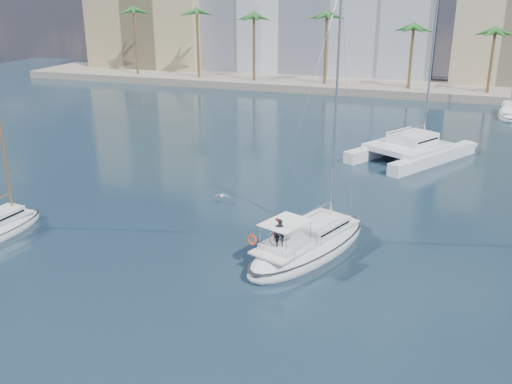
% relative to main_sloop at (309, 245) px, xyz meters
% --- Properties ---
extents(ground, '(160.00, 160.00, 0.00)m').
position_rel_main_sloop_xyz_m(ground, '(-5.34, 0.02, -0.52)').
color(ground, black).
rests_on(ground, ground).
extents(quay, '(120.00, 14.00, 1.20)m').
position_rel_main_sloop_xyz_m(quay, '(-5.34, 61.02, 0.08)').
color(quay, gray).
rests_on(quay, ground).
extents(building_tan_left, '(22.00, 14.00, 22.00)m').
position_rel_main_sloop_xyz_m(building_tan_left, '(-47.34, 69.02, 10.48)').
color(building_tan_left, tan).
rests_on(building_tan_left, ground).
extents(palm_left, '(3.60, 3.60, 12.30)m').
position_rel_main_sloop_xyz_m(palm_left, '(-39.34, 57.02, 9.76)').
color(palm_left, brown).
rests_on(palm_left, ground).
extents(palm_centre, '(3.60, 3.60, 12.30)m').
position_rel_main_sloop_xyz_m(palm_centre, '(-5.34, 57.02, 9.76)').
color(palm_centre, brown).
rests_on(palm_centre, ground).
extents(main_sloop, '(7.40, 11.68, 16.57)m').
position_rel_main_sloop_xyz_m(main_sloop, '(0.00, 0.00, 0.00)').
color(main_sloop, white).
rests_on(main_sloop, ground).
extents(catamaran, '(11.81, 13.96, 18.20)m').
position_rel_main_sloop_xyz_m(catamaran, '(4.21, 23.43, 0.64)').
color(catamaran, white).
rests_on(catamaran, ground).
extents(seagull, '(1.10, 0.47, 0.20)m').
position_rel_main_sloop_xyz_m(seagull, '(-8.25, 6.04, 0.18)').
color(seagull, silver).
rests_on(seagull, ground).
extents(moored_yacht_a, '(3.37, 9.52, 11.90)m').
position_rel_main_sloop_xyz_m(moored_yacht_a, '(14.66, 47.02, -0.52)').
color(moored_yacht_a, white).
rests_on(moored_yacht_a, ground).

